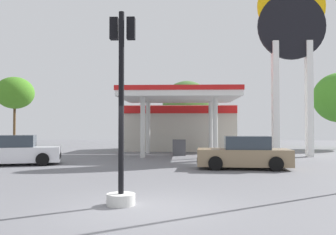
{
  "coord_description": "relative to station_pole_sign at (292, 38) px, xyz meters",
  "views": [
    {
      "loc": [
        0.9,
        -8.71,
        1.97
      ],
      "look_at": [
        0.01,
        14.54,
        2.59
      ],
      "focal_mm": 38.41,
      "sensor_mm": 36.0,
      "label": 1
    }
  ],
  "objects": [
    {
      "name": "car_1",
      "position": [
        -15.98,
        -5.78,
        -7.21
      ],
      "size": [
        4.66,
        2.95,
        1.55
      ],
      "color": "black",
      "rests_on": "ground"
    },
    {
      "name": "tree_0",
      "position": [
        -24.2,
        11.25,
        -2.52
      ],
      "size": [
        3.81,
        3.81,
        7.02
      ],
      "color": "brown",
      "rests_on": "ground"
    },
    {
      "name": "tree_1",
      "position": [
        -6.89,
        10.32,
        -3.64
      ],
      "size": [
        4.65,
        4.65,
        6.4
      ],
      "color": "brown",
      "rests_on": "ground"
    },
    {
      "name": "car_0",
      "position": [
        -4.44,
        -7.09,
        -7.22
      ],
      "size": [
        4.43,
        2.21,
        1.54
      ],
      "color": "black",
      "rests_on": "ground"
    },
    {
      "name": "gas_station",
      "position": [
        -7.55,
        5.78,
        -5.67
      ],
      "size": [
        9.14,
        12.02,
        4.52
      ],
      "color": "beige",
      "rests_on": "ground"
    },
    {
      "name": "traffic_signal_0",
      "position": [
        -8.91,
        -15.13,
        -6.09
      ],
      "size": [
        0.72,
        0.72,
        4.9
      ],
      "color": "silver",
      "rests_on": "ground"
    },
    {
      "name": "station_pole_sign",
      "position": [
        0.0,
        0.0,
        0.0
      ],
      "size": [
        4.53,
        0.56,
        12.37
      ],
      "color": "white",
      "rests_on": "ground"
    },
    {
      "name": "ground_plane",
      "position": [
        -8.28,
        -15.49,
        -7.92
      ],
      "size": [
        90.0,
        90.0,
        0.0
      ],
      "primitive_type": "plane",
      "color": "slate",
      "rests_on": "ground"
    }
  ]
}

